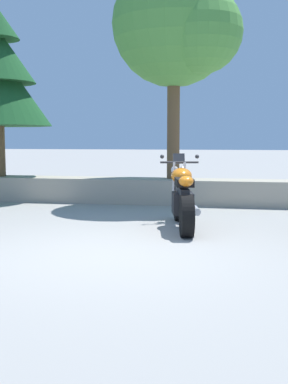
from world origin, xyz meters
name	(u,v)px	position (x,y,z in m)	size (l,w,h in m)	color
ground_plane	(108,253)	(0.00, 0.00, 0.00)	(120.00, 120.00, 0.00)	gray
stone_wall	(165,191)	(0.00, 4.80, 0.28)	(36.00, 0.80, 0.55)	#A89E89
motorcycle_orange_centre	(182,198)	(0.71, 1.92, 0.49)	(0.80, 2.05, 1.18)	black
leafy_tree_mid_right	(179,26)	(0.29, 4.85, 3.83)	(2.83, 2.69, 4.70)	brown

